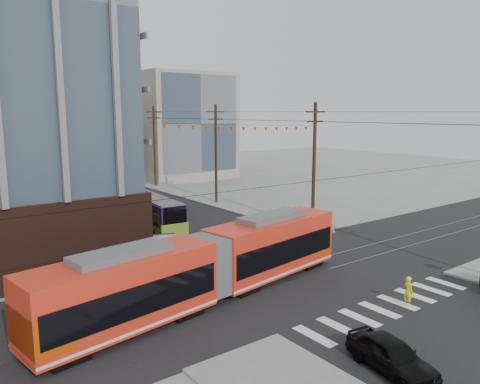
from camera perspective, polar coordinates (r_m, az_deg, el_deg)
name	(u,v)px	position (r m, az deg, el deg)	size (l,w,h in m)	color
ground	(345,289)	(28.44, 12.68, -11.51)	(160.00, 160.00, 0.00)	slate
bg_bldg_ne_near	(177,126)	(74.54, -7.66, 7.97)	(14.00, 14.00, 16.00)	gray
bg_bldg_ne_far	(135,129)	(93.34, -12.63, 7.55)	(16.00, 16.00, 14.00)	#8C99A5
utility_pole_far	(112,141)	(78.66, -15.30, 5.98)	(0.30, 0.30, 11.00)	black
streetcar	(208,266)	(25.73, -3.93, -9.03)	(19.92, 2.80, 3.84)	red
city_bus	(150,212)	(41.99, -10.93, -2.36)	(2.32, 10.71, 3.03)	#27193F
black_sedan	(391,355)	(20.51, 17.96, -18.36)	(1.64, 4.07, 1.39)	black
parked_car_silver	(164,244)	(34.37, -9.28, -6.27)	(1.67, 4.79, 1.58)	#B4B4B4
parked_car_white	(117,224)	(41.43, -14.80, -3.83)	(1.96, 4.83, 1.40)	#C1B1B3
parked_car_grey	(113,220)	(43.19, -15.20, -3.28)	(2.37, 5.14, 1.43)	#44464E
pedestrian	(408,291)	(26.86, 19.82, -11.30)	(0.59, 0.39, 1.63)	#F2FD1C
jersey_barrier	(311,226)	(41.22, 8.69, -4.09)	(0.93, 4.15, 0.83)	slate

